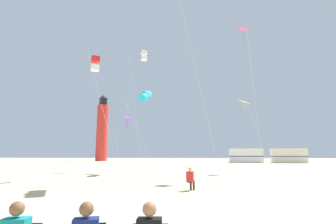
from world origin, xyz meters
name	(u,v)px	position (x,y,z in m)	size (l,w,h in m)	color
kite_flyer_standing	(191,178)	(1.98, 7.26, 0.61)	(0.45, 0.56, 1.16)	red
kite_diamond_rainbow	(244,35)	(6.40, 13.45, 10.97)	(1.60, 1.60, 11.72)	silver
kite_tube_cyan	(145,96)	(-2.07, 18.24, 7.31)	(3.49, 3.28, 8.02)	silver
kite_diamond_violet	(127,119)	(-4.02, 18.94, 5.15)	(1.95, 1.95, 5.53)	silver
kite_box_white	(144,56)	(-3.04, 22.87, 13.17)	(2.21, 2.21, 13.78)	silver
kite_diamond_gold	(245,104)	(7.46, 18.89, 6.48)	(2.69, 2.69, 6.93)	silver
kite_box_scarlet	(95,64)	(-5.27, 13.10, 8.77)	(2.65, 2.65, 9.37)	silver
lighthouse_distant	(102,129)	(-19.27, 58.12, 7.84)	(2.80, 2.80, 16.80)	red
rv_van_white	(246,156)	(13.76, 47.65, 1.39)	(6.61, 2.86, 2.80)	white
rv_van_cream	(289,156)	(21.70, 46.61, 1.39)	(6.50, 2.51, 2.80)	beige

